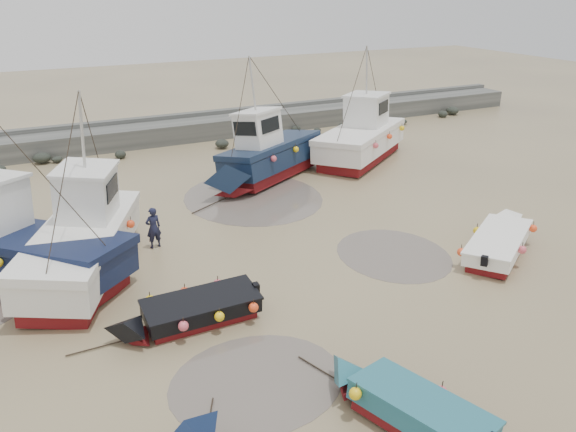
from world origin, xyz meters
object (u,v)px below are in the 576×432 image
dinghy_2 (406,403)px  cabin_boat_3 (365,135)px  dinghy_3 (501,239)px  dinghy_4 (189,308)px  cabin_boat_0 (0,246)px  cabin_boat_1 (85,234)px  cabin_boat_2 (267,155)px  person (155,247)px

dinghy_2 → cabin_boat_3: (10.88, 18.30, 0.78)m
dinghy_3 → cabin_boat_3: (2.19, 12.65, 0.80)m
dinghy_4 → cabin_boat_0: bearing=41.5°
dinghy_4 → cabin_boat_0: 7.27m
dinghy_4 → dinghy_2: bearing=-152.5°
dinghy_2 → cabin_boat_3: bearing=40.0°
cabin_boat_1 → cabin_boat_3: same height
dinghy_4 → cabin_boat_3: (14.15, 12.21, 0.79)m
dinghy_3 → cabin_boat_3: cabin_boat_3 is taller
cabin_boat_0 → cabin_boat_2: same height
cabin_boat_2 → cabin_boat_3: 6.79m
cabin_boat_2 → cabin_boat_3: same height
cabin_boat_1 → cabin_boat_2: bearing=55.3°
cabin_boat_0 → cabin_boat_1: 2.70m
cabin_boat_0 → cabin_boat_2: size_ratio=1.00×
cabin_boat_3 → cabin_boat_2: bearing=-115.3°
cabin_boat_1 → person: (2.52, 0.62, -1.33)m
cabin_boat_1 → dinghy_4: bearing=-43.4°
dinghy_2 → cabin_boat_2: size_ratio=0.61×
dinghy_4 → cabin_boat_2: cabin_boat_2 is taller
dinghy_4 → cabin_boat_3: 18.71m
cabin_boat_0 → person: size_ratio=5.34×
dinghy_2 → cabin_boat_1: cabin_boat_1 is taller
dinghy_3 → cabin_boat_1: 15.21m
dinghy_2 → cabin_boat_3: cabin_boat_3 is taller
dinghy_4 → cabin_boat_3: cabin_boat_3 is taller
cabin_boat_2 → dinghy_4: bearing=116.1°
dinghy_4 → cabin_boat_1: cabin_boat_1 is taller
cabin_boat_2 → cabin_boat_3: (6.70, 1.15, -0.03)m
cabin_boat_0 → cabin_boat_3: (19.02, 6.86, 0.02)m
dinghy_4 → cabin_boat_0: cabin_boat_0 is taller
cabin_boat_1 → cabin_boat_0: bearing=-161.6°
dinghy_3 → cabin_boat_2: 12.38m
cabin_boat_3 → person: bearing=-99.9°
dinghy_2 → cabin_boat_2: cabin_boat_2 is taller
cabin_boat_1 → dinghy_3: bearing=2.1°
cabin_boat_3 → dinghy_3: bearing=-44.9°
cabin_boat_1 → dinghy_2: bearing=-40.5°
dinghy_2 → cabin_boat_0: size_ratio=0.61×
cabin_boat_3 → person: size_ratio=5.55×
dinghy_4 → cabin_boat_3: bearing=-50.0°
cabin_boat_2 → cabin_boat_3: size_ratio=0.96×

